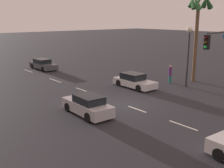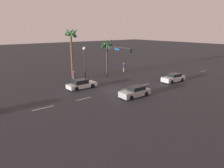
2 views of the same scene
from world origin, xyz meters
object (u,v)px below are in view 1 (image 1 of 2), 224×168
Objects in this scene: car_2 at (43,65)px; car_3 at (134,81)px; pedestrian_1 at (170,73)px; palm_tree_1 at (198,14)px; streetlamp at (189,45)px; car_1 at (87,105)px.

car_3 is at bearing 9.46° from car_2.
car_2 is 16.89m from pedestrian_1.
palm_tree_1 reaches higher than car_3.
palm_tree_1 reaches higher than streetlamp.
car_3 is at bearing -103.90° from pedestrian_1.
palm_tree_1 is at bearing 109.44° from streetlamp.
car_2 is 0.82× the size of streetlamp.
streetlamp is at bearing -70.56° from palm_tree_1.
palm_tree_1 is (2.19, 6.62, 6.32)m from car_3.
pedestrian_1 reaches higher than car_1.
streetlamp reaches higher than car_1.
car_1 is 0.75× the size of streetlamp.
pedestrian_1 is at bearing 177.17° from streetlamp.
car_1 is at bearing -78.30° from pedestrian_1.
pedestrian_1 reaches higher than car_2.
pedestrian_1 is 0.21× the size of palm_tree_1.
car_3 is 2.39× the size of pedestrian_1.
car_3 reaches higher than car_2.
pedestrian_1 is (-2.09, 0.10, -3.08)m from streetlamp.
palm_tree_1 is (16.74, 9.05, 6.33)m from car_2.
car_1 is 2.32× the size of pedestrian_1.
pedestrian_1 is at bearing 76.10° from car_3.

